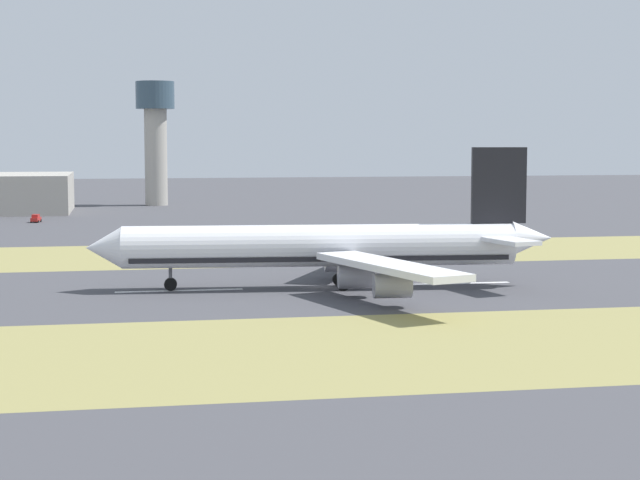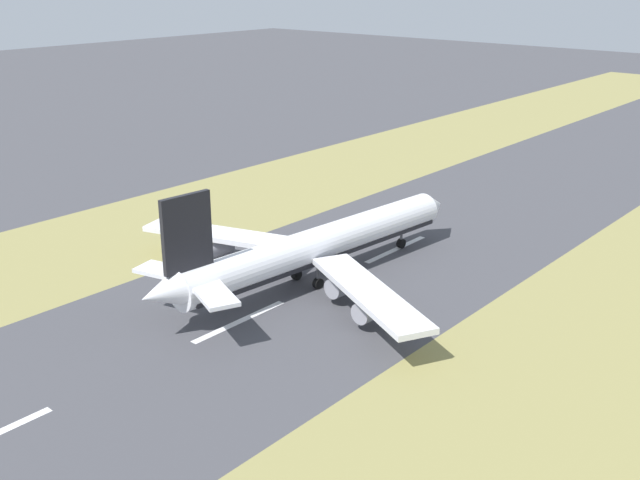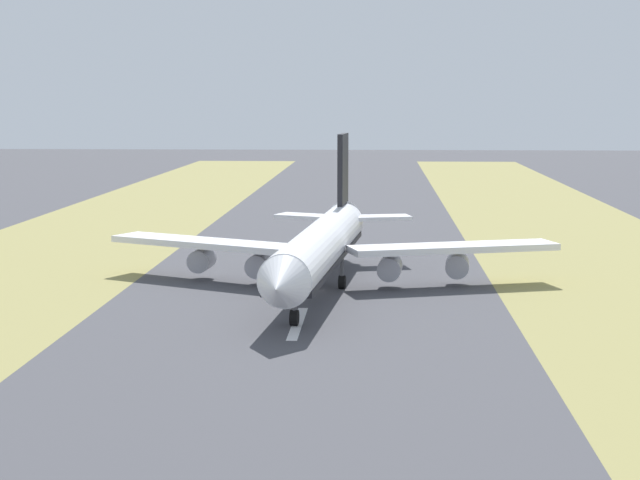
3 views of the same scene
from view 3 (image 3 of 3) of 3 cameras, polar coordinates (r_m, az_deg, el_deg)
ground_plane at (r=142.71m, az=-0.58°, el=-2.76°), size 800.00×800.00×0.00m
centreline_dash_near at (r=201.57m, az=0.51°, el=0.27°), size 1.20×18.00×0.01m
centreline_dash_mid at (r=162.02m, az=-0.14°, el=-1.52°), size 1.20×18.00×0.01m
centreline_dash_far at (r=122.76m, az=-1.20°, el=-4.46°), size 1.20×18.00×0.01m
airplane_main_jet at (r=143.17m, az=0.10°, el=-0.29°), size 63.91×67.22×20.20m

